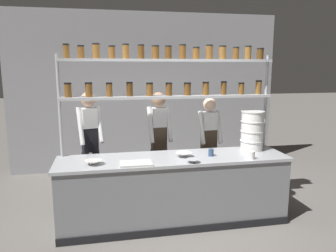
{
  "coord_description": "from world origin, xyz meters",
  "views": [
    {
      "loc": [
        -0.9,
        -4.13,
        2.1
      ],
      "look_at": [
        -0.04,
        0.2,
        1.31
      ],
      "focal_mm": 35.0,
      "sensor_mm": 36.0,
      "label": 1
    }
  ],
  "objects_px": {
    "prep_bowl_center_front": "(193,161)",
    "chef_left": "(90,140)",
    "prep_bowl_near_left": "(184,155)",
    "spice_shelf_unit": "(169,79)",
    "prep_bowl_center_back": "(93,162)",
    "chef_right": "(209,141)",
    "chef_center": "(159,139)",
    "serving_cup_front": "(252,155)",
    "cutting_board": "(136,163)",
    "container_stack": "(252,131)",
    "serving_cup_by_board": "(211,153)"
  },
  "relations": [
    {
      "from": "chef_center",
      "to": "cutting_board",
      "type": "xyz_separation_m",
      "value": [
        -0.46,
        -1.03,
        -0.07
      ]
    },
    {
      "from": "prep_bowl_near_left",
      "to": "prep_bowl_center_back",
      "type": "distance_m",
      "value": 1.19
    },
    {
      "from": "chef_left",
      "to": "cutting_board",
      "type": "xyz_separation_m",
      "value": [
        0.59,
        -1.08,
        -0.08
      ]
    },
    {
      "from": "prep_bowl_center_front",
      "to": "chef_center",
      "type": "bearing_deg",
      "value": 102.53
    },
    {
      "from": "chef_right",
      "to": "cutting_board",
      "type": "xyz_separation_m",
      "value": [
        -1.27,
        -0.99,
        -0.01
      ]
    },
    {
      "from": "prep_bowl_near_left",
      "to": "prep_bowl_center_front",
      "type": "bearing_deg",
      "value": -81.07
    },
    {
      "from": "chef_center",
      "to": "serving_cup_front",
      "type": "height_order",
      "value": "chef_center"
    },
    {
      "from": "chef_left",
      "to": "chef_center",
      "type": "xyz_separation_m",
      "value": [
        1.05,
        -0.05,
        -0.01
      ]
    },
    {
      "from": "chef_right",
      "to": "serving_cup_front",
      "type": "height_order",
      "value": "chef_right"
    },
    {
      "from": "chef_right",
      "to": "cutting_board",
      "type": "relative_size",
      "value": 4.09
    },
    {
      "from": "spice_shelf_unit",
      "to": "chef_right",
      "type": "bearing_deg",
      "value": 29.95
    },
    {
      "from": "container_stack",
      "to": "prep_bowl_near_left",
      "type": "bearing_deg",
      "value": -170.68
    },
    {
      "from": "chef_left",
      "to": "chef_right",
      "type": "distance_m",
      "value": 1.86
    },
    {
      "from": "cutting_board",
      "to": "serving_cup_by_board",
      "type": "relative_size",
      "value": 4.07
    },
    {
      "from": "chef_left",
      "to": "prep_bowl_near_left",
      "type": "bearing_deg",
      "value": -50.92
    },
    {
      "from": "prep_bowl_near_left",
      "to": "serving_cup_front",
      "type": "distance_m",
      "value": 0.89
    },
    {
      "from": "cutting_board",
      "to": "prep_bowl_center_front",
      "type": "distance_m",
      "value": 0.71
    },
    {
      "from": "chef_left",
      "to": "serving_cup_by_board",
      "type": "bearing_deg",
      "value": -45.18
    },
    {
      "from": "chef_center",
      "to": "prep_bowl_center_front",
      "type": "xyz_separation_m",
      "value": [
        0.24,
        -1.09,
        -0.06
      ]
    },
    {
      "from": "prep_bowl_near_left",
      "to": "serving_cup_by_board",
      "type": "relative_size",
      "value": 2.28
    },
    {
      "from": "chef_left",
      "to": "prep_bowl_near_left",
      "type": "height_order",
      "value": "chef_left"
    },
    {
      "from": "prep_bowl_center_back",
      "to": "chef_center",
      "type": "bearing_deg",
      "value": 43.73
    },
    {
      "from": "prep_bowl_center_front",
      "to": "chef_left",
      "type": "bearing_deg",
      "value": 138.57
    },
    {
      "from": "prep_bowl_center_front",
      "to": "chef_right",
      "type": "bearing_deg",
      "value": 61.93
    },
    {
      "from": "chef_right",
      "to": "container_stack",
      "type": "xyz_separation_m",
      "value": [
        0.45,
        -0.6,
        0.27
      ]
    },
    {
      "from": "prep_bowl_center_front",
      "to": "prep_bowl_center_back",
      "type": "bearing_deg",
      "value": 172.81
    },
    {
      "from": "cutting_board",
      "to": "spice_shelf_unit",
      "type": "bearing_deg",
      "value": 46.69
    },
    {
      "from": "spice_shelf_unit",
      "to": "chef_center",
      "type": "height_order",
      "value": "spice_shelf_unit"
    },
    {
      "from": "serving_cup_front",
      "to": "container_stack",
      "type": "bearing_deg",
      "value": 65.16
    },
    {
      "from": "cutting_board",
      "to": "serving_cup_by_board",
      "type": "height_order",
      "value": "serving_cup_by_board"
    },
    {
      "from": "spice_shelf_unit",
      "to": "chef_center",
      "type": "distance_m",
      "value": 1.04
    },
    {
      "from": "chef_right",
      "to": "prep_bowl_center_front",
      "type": "height_order",
      "value": "chef_right"
    },
    {
      "from": "prep_bowl_center_front",
      "to": "prep_bowl_center_back",
      "type": "relative_size",
      "value": 0.78
    },
    {
      "from": "spice_shelf_unit",
      "to": "chef_center",
      "type": "relative_size",
      "value": 1.72
    },
    {
      "from": "chef_right",
      "to": "prep_bowl_center_back",
      "type": "xyz_separation_m",
      "value": [
        -1.78,
        -0.9,
        0.01
      ]
    },
    {
      "from": "spice_shelf_unit",
      "to": "serving_cup_front",
      "type": "height_order",
      "value": "spice_shelf_unit"
    },
    {
      "from": "chef_left",
      "to": "prep_bowl_center_front",
      "type": "bearing_deg",
      "value": -57.81
    },
    {
      "from": "spice_shelf_unit",
      "to": "chef_right",
      "type": "xyz_separation_m",
      "value": [
        0.74,
        0.42,
        -1.0
      ]
    },
    {
      "from": "chef_left",
      "to": "prep_bowl_center_back",
      "type": "height_order",
      "value": "chef_left"
    },
    {
      "from": "prep_bowl_center_front",
      "to": "serving_cup_by_board",
      "type": "bearing_deg",
      "value": 37.71
    },
    {
      "from": "spice_shelf_unit",
      "to": "container_stack",
      "type": "distance_m",
      "value": 1.4
    },
    {
      "from": "spice_shelf_unit",
      "to": "chef_left",
      "type": "relative_size",
      "value": 1.7
    },
    {
      "from": "spice_shelf_unit",
      "to": "serving_cup_by_board",
      "type": "height_order",
      "value": "spice_shelf_unit"
    },
    {
      "from": "chef_right",
      "to": "prep_bowl_near_left",
      "type": "bearing_deg",
      "value": -130.55
    },
    {
      "from": "cutting_board",
      "to": "prep_bowl_near_left",
      "type": "xyz_separation_m",
      "value": [
        0.66,
        0.22,
        0.02
      ]
    },
    {
      "from": "chef_right",
      "to": "container_stack",
      "type": "relative_size",
      "value": 2.88
    },
    {
      "from": "serving_cup_front",
      "to": "chef_right",
      "type": "bearing_deg",
      "value": 102.83
    },
    {
      "from": "spice_shelf_unit",
      "to": "chef_left",
      "type": "bearing_deg",
      "value": 155.36
    },
    {
      "from": "cutting_board",
      "to": "serving_cup_by_board",
      "type": "distance_m",
      "value": 1.05
    },
    {
      "from": "prep_bowl_near_left",
      "to": "serving_cup_front",
      "type": "xyz_separation_m",
      "value": [
        0.84,
        -0.28,
        0.02
      ]
    }
  ]
}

